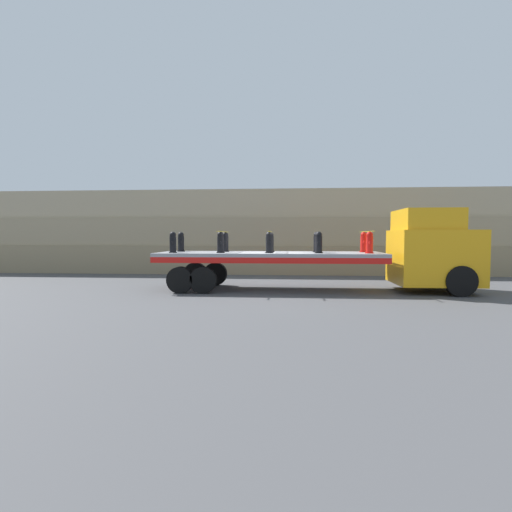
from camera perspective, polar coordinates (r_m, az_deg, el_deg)
name	(u,v)px	position (r m, az deg, el deg)	size (l,w,h in m)	color
ground_plane	(270,290)	(14.80, 1.99, -4.83)	(120.00, 120.00, 0.00)	#474749
rock_cliff	(276,232)	(21.80, 2.89, 3.44)	(60.00, 3.30, 4.40)	gray
truck_cab	(435,250)	(15.56, 24.25, 0.77)	(2.73, 2.63, 2.92)	orange
flatbed_trailer	(251,261)	(14.75, -0.76, -0.65)	(8.17, 2.57, 1.38)	gray
fire_hydrant_black_near_0	(173,243)	(14.72, -11.79, 1.89)	(0.30, 0.46, 0.76)	black
fire_hydrant_black_far_0	(181,242)	(15.76, -10.67, 1.96)	(0.30, 0.46, 0.76)	black
fire_hydrant_black_near_1	(221,243)	(14.32, -5.09, 1.91)	(0.30, 0.46, 0.76)	black
fire_hydrant_black_far_1	(225,242)	(15.39, -4.40, 1.98)	(0.30, 0.46, 0.76)	black
fire_hydrant_black_near_2	(269,243)	(14.13, 1.89, 1.91)	(0.30, 0.46, 0.76)	black
fire_hydrant_black_far_2	(271,242)	(15.21, 2.10, 1.98)	(0.30, 0.46, 0.76)	black
fire_hydrant_black_near_3	(319,243)	(14.15, 8.96, 1.88)	(0.30, 0.46, 0.76)	black
fire_hydrant_black_far_3	(317,242)	(15.23, 8.66, 1.95)	(0.30, 0.46, 0.76)	black
fire_hydrant_red_near_4	(369,243)	(14.38, 15.90, 1.82)	(0.30, 0.46, 0.76)	red
fire_hydrant_red_far_4	(364,242)	(15.45, 15.12, 1.90)	(0.30, 0.46, 0.76)	red
cargo_strap_rear	(223,232)	(14.85, -4.74, 3.49)	(0.05, 2.67, 0.01)	yellow
cargo_strap_middle	(270,232)	(14.67, 2.00, 3.50)	(0.05, 2.67, 0.01)	yellow
cargo_strap_front	(367,232)	(14.92, 15.52, 3.39)	(0.05, 2.67, 0.01)	yellow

